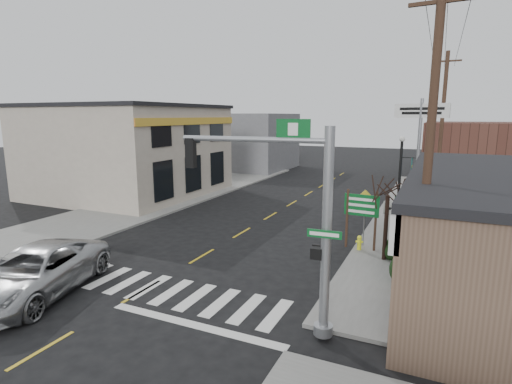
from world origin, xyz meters
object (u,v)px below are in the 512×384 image
at_px(traffic_signal_pole, 302,209).
at_px(utility_pole_far, 442,126).
at_px(guide_sign, 361,211).
at_px(bare_tree, 389,183).
at_px(lamp_post, 401,180).
at_px(dance_center_sign, 420,127).
at_px(suv, 34,272).
at_px(utility_pole_near, 429,153).
at_px(fire_hydrant, 359,242).

distance_m(traffic_signal_pole, utility_pole_far, 21.47).
distance_m(guide_sign, bare_tree, 2.16).
bearing_deg(guide_sign, lamp_post, 67.38).
bearing_deg(dance_center_sign, guide_sign, -85.93).
xyz_separation_m(guide_sign, utility_pole_far, (3.04, 13.25, 3.54)).
bearing_deg(utility_pole_far, traffic_signal_pole, -95.50).
distance_m(traffic_signal_pole, dance_center_sign, 17.53).
bearing_deg(dance_center_sign, lamp_post, -78.66).
relative_size(traffic_signal_pole, utility_pole_far, 0.57).
distance_m(suv, utility_pole_far, 26.24).
bearing_deg(utility_pole_far, utility_pole_near, -87.49).
xyz_separation_m(guide_sign, bare_tree, (1.20, -0.96, 1.52)).
distance_m(lamp_post, utility_pole_far, 10.95).
bearing_deg(utility_pole_far, fire_hydrant, -99.33).
bearing_deg(traffic_signal_pole, bare_tree, 73.61).
distance_m(suv, fire_hydrant, 13.23).
bearing_deg(fire_hydrant, suv, -135.89).
distance_m(bare_tree, utility_pole_near, 5.02).
xyz_separation_m(lamp_post, bare_tree, (-0.18, -3.66, 0.36)).
bearing_deg(bare_tree, suv, -141.95).
bearing_deg(dance_center_sign, traffic_signal_pole, -82.01).
relative_size(fire_hydrant, bare_tree, 0.16).
relative_size(fire_hydrant, lamp_post, 0.13).
height_order(fire_hydrant, bare_tree, bare_tree).
xyz_separation_m(suv, traffic_signal_pole, (9.20, 1.45, 2.85)).
distance_m(traffic_signal_pole, bare_tree, 7.09).
distance_m(dance_center_sign, bare_tree, 10.60).
bearing_deg(lamp_post, utility_pole_near, -80.15).
height_order(suv, traffic_signal_pole, traffic_signal_pole).
bearing_deg(dance_center_sign, bare_tree, -78.42).
bearing_deg(traffic_signal_pole, fire_hydrant, 83.62).
xyz_separation_m(fire_hydrant, utility_pole_near, (2.73, -5.31, 4.62)).
relative_size(guide_sign, lamp_post, 0.54).
height_order(dance_center_sign, bare_tree, dance_center_sign).
bearing_deg(utility_pole_far, dance_center_sign, -104.44).
distance_m(suv, bare_tree, 13.83).
bearing_deg(fire_hydrant, guide_sign, 90.00).
bearing_deg(suv, fire_hydrant, 28.89).
bearing_deg(traffic_signal_pole, lamp_post, 76.78).
bearing_deg(dance_center_sign, fire_hydrant, -85.79).
distance_m(fire_hydrant, dance_center_sign, 10.92).
distance_m(lamp_post, utility_pole_near, 8.49).
bearing_deg(utility_pole_near, guide_sign, 122.04).
bearing_deg(utility_pole_near, fire_hydrant, 122.59).
distance_m(dance_center_sign, utility_pole_far, 4.02).
distance_m(guide_sign, utility_pole_far, 14.05).
xyz_separation_m(suv, fire_hydrant, (9.50, 9.21, -0.34)).
bearing_deg(suv, dance_center_sign, 43.72).
bearing_deg(bare_tree, guide_sign, 141.33).
bearing_deg(traffic_signal_pole, guide_sign, 83.65).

